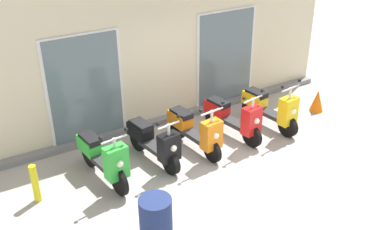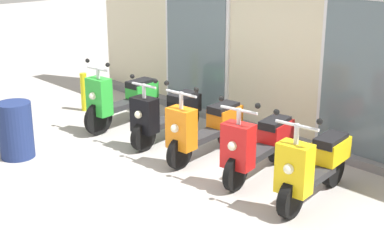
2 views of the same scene
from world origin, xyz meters
name	(u,v)px [view 1 (image 1 of 2)]	position (x,y,z in m)	size (l,w,h in m)	color
ground_plane	(224,174)	(0.00, 0.00, 0.00)	(40.00, 40.00, 0.00)	#A8A39E
storefront_facade	(157,54)	(0.00, 2.57, 1.55)	(8.78, 0.50, 3.21)	beige
scooter_green	(103,157)	(-1.95, 0.97, 0.49)	(0.57, 1.64, 1.21)	black
scooter_black	(154,141)	(-0.91, 1.04, 0.44)	(0.58, 1.52, 1.13)	black
scooter_orange	(195,129)	(-0.02, 1.00, 0.47)	(0.59, 1.58, 1.20)	black
scooter_red	(233,117)	(0.93, 1.04, 0.47)	(0.65, 1.59, 1.18)	black
scooter_yellow	(270,108)	(1.86, 0.95, 0.46)	(0.60, 1.55, 1.23)	black
trash_bin	(156,222)	(-1.89, -0.96, 0.41)	(0.48, 0.48, 0.82)	navy
curb_bollard	(35,183)	(-3.14, 0.99, 0.35)	(0.12, 0.12, 0.70)	yellow
traffic_cone	(317,101)	(3.32, 0.98, 0.26)	(0.32, 0.32, 0.52)	orange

